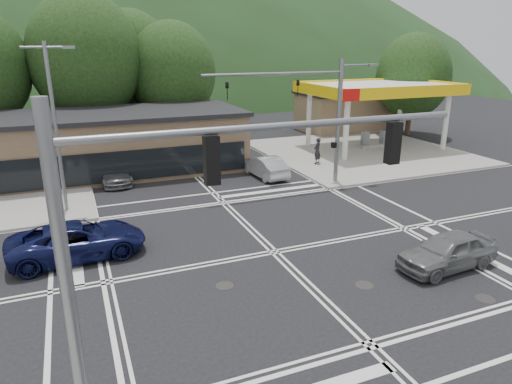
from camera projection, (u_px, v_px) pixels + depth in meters
name	position (u px, v px, depth m)	size (l,w,h in m)	color
ground	(274.00, 252.00, 20.36)	(120.00, 120.00, 0.00)	black
sidewalk_ne	(361.00, 152.00, 38.94)	(16.00, 16.00, 0.15)	gray
gas_station_canopy	(378.00, 91.00, 38.99)	(12.32, 8.34, 5.75)	silver
convenience_store	(348.00, 112.00, 48.98)	(10.00, 6.00, 3.80)	#846B4F
commercial_row	(70.00, 147.00, 31.82)	(24.00, 8.00, 4.00)	brown
hill_north	(104.00, 87.00, 99.58)	(252.00, 126.00, 140.00)	#203518
tree_n_b	(86.00, 58.00, 36.92)	(9.00, 9.00, 12.98)	#382619
tree_n_c	(172.00, 72.00, 39.84)	(7.60, 7.60, 10.87)	#382619
tree_n_e	(130.00, 64.00, 42.08)	(8.40, 8.40, 11.98)	#382619
tree_ne	(413.00, 76.00, 44.80)	(7.20, 7.20, 9.99)	#382619
streetlight_nw	(56.00, 121.00, 23.68)	(2.50, 0.25, 9.00)	slate
signal_mast_ne	(322.00, 107.00, 28.51)	(11.65, 0.30, 8.00)	slate
signal_mast_sw	(158.00, 237.00, 9.25)	(9.14, 0.28, 8.00)	slate
car_blue_west	(78.00, 240.00, 19.64)	(2.62, 5.68, 1.58)	#0D113A
car_grey_center	(448.00, 251.00, 18.72)	(1.79, 4.44, 1.51)	slate
car_queue_a	(265.00, 166.00, 31.75)	(1.57, 4.51, 1.49)	#A5A7AC
car_queue_b	(227.00, 154.00, 35.31)	(1.80, 4.47, 1.52)	silver
car_northbound	(113.00, 173.00, 30.44)	(1.87, 4.59, 1.33)	#595C5E
pedestrian	(317.00, 151.00, 34.60)	(0.72, 0.47, 1.97)	black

